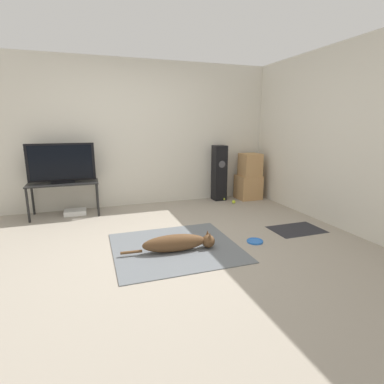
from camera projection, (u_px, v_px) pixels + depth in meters
name	position (u px, v px, depth m)	size (l,w,h in m)	color
ground_plane	(161.00, 247.00, 3.66)	(12.00, 12.00, 0.00)	#9E9384
wall_back	(132.00, 135.00, 5.30)	(8.00, 0.06, 2.55)	beige
wall_right	(340.00, 138.00, 4.19)	(0.06, 8.00, 2.55)	beige
area_rug	(176.00, 247.00, 3.63)	(1.48, 1.39, 0.01)	slate
dog	(179.00, 243.00, 3.49)	(1.11, 0.23, 0.20)	brown
frisbee	(255.00, 241.00, 3.79)	(0.21, 0.21, 0.03)	blue
cardboard_box_lower	(248.00, 187.00, 5.96)	(0.44, 0.41, 0.46)	tan
cardboard_box_upper	(250.00, 165.00, 5.84)	(0.37, 0.35, 0.44)	tan
floor_speaker	(219.00, 173.00, 5.80)	(0.24, 0.24, 1.06)	black
tv_stand	(64.00, 186.00, 4.80)	(1.06, 0.51, 0.55)	black
tv	(61.00, 163.00, 4.72)	(1.01, 0.20, 0.62)	black
tennis_ball_by_boxes	(224.00, 199.00, 5.85)	(0.07, 0.07, 0.07)	#C6E033
tennis_ball_near_speaker	(234.00, 202.00, 5.62)	(0.07, 0.07, 0.07)	#C6E033
game_console	(75.00, 212.00, 4.96)	(0.34, 0.27, 0.07)	white
door_mat	(297.00, 229.00, 4.24)	(0.72, 0.50, 0.01)	#28282D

